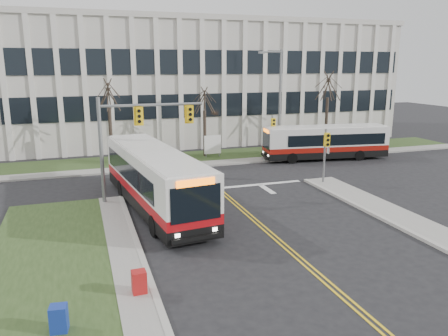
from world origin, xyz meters
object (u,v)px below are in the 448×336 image
at_px(directory_sign, 213,145).
at_px(newspaper_box_blue, 59,320).
at_px(newspaper_box_red, 139,284).
at_px(streetlight, 278,98).
at_px(bus_main, 155,180).
at_px(bus_cross, 326,143).

relative_size(directory_sign, newspaper_box_blue, 2.11).
bearing_deg(newspaper_box_red, newspaper_box_blue, -151.44).
relative_size(streetlight, newspaper_box_red, 9.68).
height_order(streetlight, newspaper_box_blue, streetlight).
bearing_deg(newspaper_box_blue, directory_sign, 70.52).
height_order(directory_sign, newspaper_box_blue, directory_sign).
distance_m(directory_sign, bus_main, 14.07).
bearing_deg(bus_cross, newspaper_box_blue, -39.55).
bearing_deg(bus_main, newspaper_box_blue, -120.65).
height_order(bus_cross, newspaper_box_blue, bus_cross).
distance_m(directory_sign, newspaper_box_red, 23.46).
xyz_separation_m(directory_sign, bus_main, (-7.10, -12.13, 0.49)).
distance_m(streetlight, bus_main, 17.01).
xyz_separation_m(streetlight, bus_cross, (3.54, -2.20, -3.78)).
xyz_separation_m(bus_main, newspaper_box_blue, (-4.80, -10.91, -1.18)).
bearing_deg(newspaper_box_blue, streetlight, 59.11).
relative_size(bus_main, newspaper_box_blue, 13.09).
bearing_deg(bus_cross, newspaper_box_red, -38.06).
xyz_separation_m(directory_sign, newspaper_box_blue, (-11.90, -23.04, -0.70)).
height_order(newspaper_box_blue, newspaper_box_red, same).
xyz_separation_m(directory_sign, bus_cross, (9.07, -3.50, 0.24)).
relative_size(streetlight, directory_sign, 4.60).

